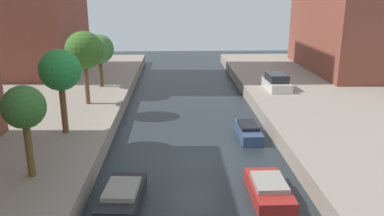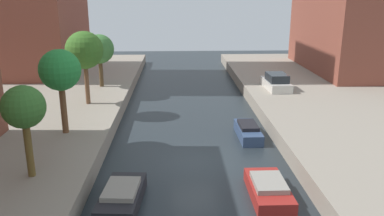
{
  "view_description": "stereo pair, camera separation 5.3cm",
  "coord_description": "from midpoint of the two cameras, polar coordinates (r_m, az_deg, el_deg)",
  "views": [
    {
      "loc": [
        -0.99,
        -19.52,
        8.91
      ],
      "look_at": [
        0.06,
        5.2,
        1.56
      ],
      "focal_mm": 36.61,
      "sensor_mm": 36.0,
      "label": 1
    },
    {
      "loc": [
        -0.94,
        -19.52,
        8.91
      ],
      "look_at": [
        0.06,
        5.2,
        1.56
      ],
      "focal_mm": 36.61,
      "sensor_mm": 36.0,
      "label": 2
    }
  ],
  "objects": [
    {
      "name": "moored_boat_left_2",
      "position": [
        17.68,
        -10.1,
        -12.56
      ],
      "size": [
        1.91,
        3.77,
        0.87
      ],
      "color": "#232328",
      "rests_on": "ground_plane"
    },
    {
      "name": "street_tree_4",
      "position": [
        29.1,
        -15.36,
        8.07
      ],
      "size": [
        2.69,
        2.69,
        5.3
      ],
      "color": "brown",
      "rests_on": "quay_left"
    },
    {
      "name": "low_block_right",
      "position": [
        44.66,
        23.28,
        11.01
      ],
      "size": [
        10.0,
        15.48,
        9.24
      ],
      "primitive_type": "cube",
      "color": "brown",
      "rests_on": "quay_right"
    },
    {
      "name": "street_tree_5",
      "position": [
        34.51,
        -13.29,
        8.32
      ],
      "size": [
        2.48,
        2.48,
        4.51
      ],
      "color": "#513C25",
      "rests_on": "quay_left"
    },
    {
      "name": "street_tree_2",
      "position": [
        18.13,
        -23.24,
        -0.08
      ],
      "size": [
        1.87,
        1.87,
        4.15
      ],
      "color": "brown",
      "rests_on": "quay_left"
    },
    {
      "name": "parked_car",
      "position": [
        33.97,
        12.19,
        3.67
      ],
      "size": [
        1.9,
        4.09,
        1.35
      ],
      "color": "beige",
      "rests_on": "quay_right"
    },
    {
      "name": "moored_boat_right_2",
      "position": [
        18.34,
        11.16,
        -11.56
      ],
      "size": [
        1.64,
        3.56,
        0.84
      ],
      "color": "maroon",
      "rests_on": "ground_plane"
    },
    {
      "name": "street_tree_3",
      "position": [
        23.22,
        -18.61,
        5.12
      ],
      "size": [
        2.34,
        2.34,
        4.89
      ],
      "color": "brown",
      "rests_on": "quay_left"
    },
    {
      "name": "ground_plane",
      "position": [
        21.48,
        0.48,
        -7.96
      ],
      "size": [
        84.0,
        84.0,
        0.0
      ],
      "primitive_type": "plane",
      "color": "#232B30"
    },
    {
      "name": "moored_boat_right_3",
      "position": [
        25.21,
        8.22,
        -3.36
      ],
      "size": [
        1.32,
        3.64,
        0.9
      ],
      "color": "#33476B",
      "rests_on": "ground_plane"
    }
  ]
}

